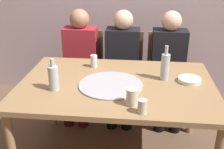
% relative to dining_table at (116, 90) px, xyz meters
% --- Properties ---
extents(dining_table, '(1.55, 1.04, 0.75)m').
position_rel_dining_table_xyz_m(dining_table, '(0.00, 0.00, 0.00)').
color(dining_table, '#99754C').
rests_on(dining_table, ground_plane).
extents(pizza_tray, '(0.50, 0.50, 0.01)m').
position_rel_dining_table_xyz_m(pizza_tray, '(-0.04, -0.06, 0.08)').
color(pizza_tray, '#ADADB2').
rests_on(pizza_tray, dining_table).
extents(wine_bottle, '(0.07, 0.07, 0.29)m').
position_rel_dining_table_xyz_m(wine_bottle, '(0.38, 0.10, 0.19)').
color(wine_bottle, '#B2BCC1').
rests_on(wine_bottle, dining_table).
extents(beer_bottle, '(0.08, 0.08, 0.25)m').
position_rel_dining_table_xyz_m(beer_bottle, '(-0.46, -0.17, 0.17)').
color(beer_bottle, '#B2BCC1').
rests_on(beer_bottle, dining_table).
extents(tumbler_near, '(0.08, 0.08, 0.12)m').
position_rel_dining_table_xyz_m(tumbler_near, '(0.14, -0.34, 0.13)').
color(tumbler_near, beige).
rests_on(tumbler_near, dining_table).
extents(tumbler_far, '(0.06, 0.06, 0.10)m').
position_rel_dining_table_xyz_m(tumbler_far, '(0.21, -0.44, 0.12)').
color(tumbler_far, beige).
rests_on(tumbler_far, dining_table).
extents(wine_glass, '(0.06, 0.06, 0.11)m').
position_rel_dining_table_xyz_m(wine_glass, '(-0.24, 0.31, 0.13)').
color(wine_glass, silver).
rests_on(wine_glass, dining_table).
extents(plate_stack, '(0.18, 0.18, 0.03)m').
position_rel_dining_table_xyz_m(plate_stack, '(0.58, 0.08, 0.09)').
color(plate_stack, white).
rests_on(plate_stack, dining_table).
extents(chair_left, '(0.44, 0.44, 0.90)m').
position_rel_dining_table_xyz_m(chair_left, '(-0.48, 0.92, -0.16)').
color(chair_left, brown).
rests_on(chair_left, ground_plane).
extents(chair_middle, '(0.44, 0.44, 0.90)m').
position_rel_dining_table_xyz_m(chair_middle, '(-0.01, 0.92, -0.16)').
color(chair_middle, brown).
rests_on(chair_middle, ground_plane).
extents(chair_right, '(0.44, 0.44, 0.90)m').
position_rel_dining_table_xyz_m(chair_right, '(0.49, 0.92, -0.16)').
color(chair_right, brown).
rests_on(chair_right, ground_plane).
extents(guest_in_sweater, '(0.36, 0.56, 1.17)m').
position_rel_dining_table_xyz_m(guest_in_sweater, '(-0.48, 0.77, -0.03)').
color(guest_in_sweater, maroon).
rests_on(guest_in_sweater, ground_plane).
extents(guest_in_beanie, '(0.36, 0.56, 1.17)m').
position_rel_dining_table_xyz_m(guest_in_beanie, '(-0.01, 0.77, -0.03)').
color(guest_in_beanie, black).
rests_on(guest_in_beanie, ground_plane).
extents(guest_by_wall, '(0.36, 0.56, 1.17)m').
position_rel_dining_table_xyz_m(guest_by_wall, '(0.49, 0.77, -0.03)').
color(guest_by_wall, black).
rests_on(guest_by_wall, ground_plane).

